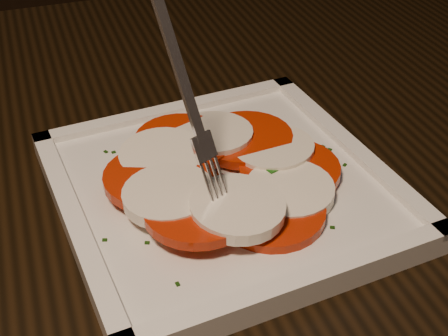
{
  "coord_description": "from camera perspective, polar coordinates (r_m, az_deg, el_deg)",
  "views": [
    {
      "loc": [
        -0.14,
        -0.34,
        1.07
      ],
      "look_at": [
        0.04,
        0.02,
        0.78
      ],
      "focal_mm": 50.0,
      "sensor_mm": 36.0,
      "label": 1
    }
  ],
  "objects": [
    {
      "name": "caprese_salad",
      "position": [
        0.5,
        -0.01,
        -0.37
      ],
      "size": [
        0.21,
        0.19,
        0.03
      ],
      "color": "#BB1D04",
      "rests_on": "plate"
    },
    {
      "name": "plate",
      "position": [
        0.51,
        -0.0,
        -2.05
      ],
      "size": [
        0.27,
        0.27,
        0.01
      ],
      "primitive_type": "cube",
      "rotation": [
        0.0,
        0.0,
        -0.03
      ],
      "color": "white",
      "rests_on": "table"
    },
    {
      "name": "table",
      "position": [
        0.65,
        4.99,
        -4.26
      ],
      "size": [
        1.29,
        0.95,
        0.75
      ],
      "rotation": [
        0.0,
        0.0,
        -0.13
      ],
      "color": "black",
      "rests_on": "ground"
    },
    {
      "name": "fork",
      "position": [
        0.43,
        -4.19,
        7.27
      ],
      "size": [
        0.05,
        0.07,
        0.15
      ],
      "primitive_type": null,
      "rotation": [
        0.0,
        0.0,
        0.32
      ],
      "color": "white",
      "rests_on": "caprese_salad"
    }
  ]
}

